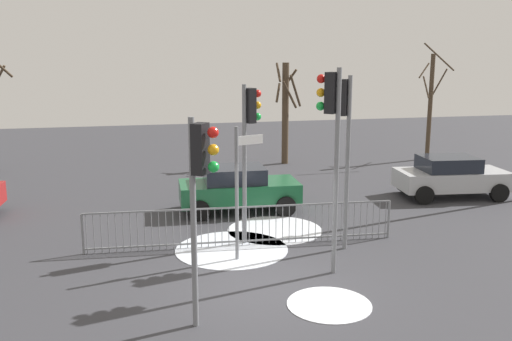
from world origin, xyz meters
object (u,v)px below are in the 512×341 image
(car_green_near, at_px, (238,188))
(bare_tree_centre, at_px, (430,103))
(direction_sign_post, at_px, (239,187))
(traffic_light_foreground_right, at_px, (200,177))
(traffic_light_rear_right, at_px, (249,128))
(car_silver_mid, at_px, (450,176))
(bare_tree_left, at_px, (286,110))
(traffic_light_rear_left, at_px, (343,123))
(traffic_light_foreground_left, at_px, (332,125))

(car_green_near, bearing_deg, bare_tree_centre, 35.46)
(direction_sign_post, bearing_deg, bare_tree_centre, 24.42)
(traffic_light_foreground_right, height_order, direction_sign_post, traffic_light_foreground_right)
(bare_tree_centre, bearing_deg, car_green_near, -147.31)
(bare_tree_centre, bearing_deg, traffic_light_rear_right, -138.06)
(car_silver_mid, xyz_separation_m, bare_tree_centre, (3.13, 6.89, 1.96))
(car_green_near, bearing_deg, car_silver_mid, 3.27)
(direction_sign_post, bearing_deg, traffic_light_rear_right, 47.01)
(direction_sign_post, xyz_separation_m, bare_tree_left, (4.58, 11.73, 0.66))
(direction_sign_post, bearing_deg, car_silver_mid, 7.39)
(traffic_light_rear_left, distance_m, car_green_near, 5.13)
(bare_tree_left, bearing_deg, car_silver_mid, -61.90)
(traffic_light_foreground_right, relative_size, bare_tree_centre, 0.70)
(bare_tree_left, bearing_deg, traffic_light_foreground_left, -101.86)
(car_green_near, bearing_deg, direction_sign_post, -98.17)
(car_silver_mid, bearing_deg, traffic_light_rear_right, -152.38)
(traffic_light_rear_left, xyz_separation_m, bare_tree_centre, (8.95, 11.01, -0.55))
(traffic_light_foreground_left, relative_size, direction_sign_post, 1.42)
(car_silver_mid, bearing_deg, traffic_light_foreground_right, -136.12)
(traffic_light_foreground_right, height_order, bare_tree_left, bare_tree_left)
(bare_tree_centre, bearing_deg, traffic_light_rear_left, -129.10)
(traffic_light_rear_left, distance_m, bare_tree_left, 11.70)
(traffic_light_foreground_left, relative_size, car_silver_mid, 1.18)
(direction_sign_post, distance_m, bare_tree_centre, 16.20)
(traffic_light_rear_right, xyz_separation_m, direction_sign_post, (-0.52, -1.20, -1.26))
(car_green_near, bearing_deg, traffic_light_rear_right, -92.85)
(traffic_light_rear_left, height_order, car_silver_mid, traffic_light_rear_left)
(traffic_light_foreground_left, height_order, traffic_light_foreground_right, traffic_light_foreground_left)
(traffic_light_rear_left, relative_size, bare_tree_left, 0.96)
(traffic_light_foreground_right, xyz_separation_m, direction_sign_post, (1.35, 3.28, -1.01))
(traffic_light_rear_left, bearing_deg, bare_tree_centre, -2.60)
(traffic_light_foreground_right, bearing_deg, traffic_light_foreground_left, 156.25)
(traffic_light_rear_right, height_order, car_green_near, traffic_light_rear_right)
(direction_sign_post, relative_size, bare_tree_centre, 0.60)
(traffic_light_foreground_left, xyz_separation_m, traffic_light_rear_left, (0.87, 1.47, -0.16))
(traffic_light_rear_left, xyz_separation_m, traffic_light_foreground_right, (-4.07, -3.48, -0.42))
(bare_tree_centre, bearing_deg, car_silver_mid, -114.44)
(direction_sign_post, height_order, bare_tree_left, bare_tree_left)
(bare_tree_centre, bearing_deg, bare_tree_left, 175.83)
(traffic_light_rear_right, xyz_separation_m, car_green_near, (0.30, 3.06, -2.34))
(traffic_light_foreground_right, height_order, car_green_near, traffic_light_foreground_right)
(traffic_light_rear_right, xyz_separation_m, car_silver_mid, (8.01, 3.12, -2.34))
(car_green_near, relative_size, bare_tree_left, 0.83)
(direction_sign_post, xyz_separation_m, car_green_near, (0.82, 4.25, -1.08))
(traffic_light_rear_left, bearing_deg, traffic_light_foreground_right, 167.02)
(traffic_light_rear_left, bearing_deg, car_green_near, 61.61)
(traffic_light_foreground_right, bearing_deg, bare_tree_left, -167.39)
(car_green_near, distance_m, bare_tree_left, 8.55)
(traffic_light_foreground_left, xyz_separation_m, traffic_light_foreground_right, (-3.20, -2.00, -0.58))
(traffic_light_rear_right, bearing_deg, car_silver_mid, 89.64)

